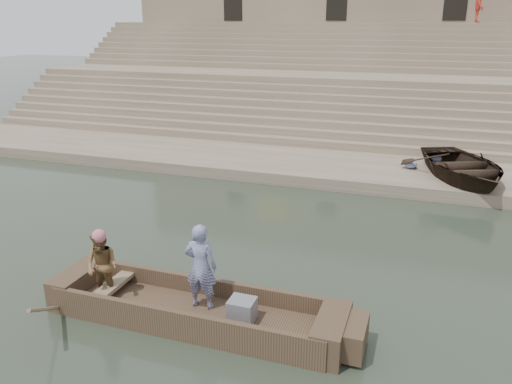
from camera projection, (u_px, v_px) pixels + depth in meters
The scene contains 14 objects.
ground at pixel (218, 264), 11.56m from camera, with size 120.00×120.00×0.00m, color #2B3628.
lower_landing at pixel (303, 166), 18.66m from camera, with size 32.00×4.00×0.40m, color gray.
mid_landing at pixel (340, 104), 24.98m from camera, with size 32.00×3.00×2.80m, color gray.
upper_landing at pixel (362, 67), 30.86m from camera, with size 32.00×3.00×5.20m, color gray.
ghat_steps at pixel (347, 91), 26.37m from camera, with size 32.00×11.00×5.20m.
building_wall at pixel (373, 16), 33.48m from camera, with size 32.00×5.07×11.20m.
main_rowboat at pixel (194, 315), 9.33m from camera, with size 5.00×1.30×0.22m, color brown.
rowboat_trim at pixel (204, 308), 9.20m from camera, with size 6.04×2.63×2.03m.
standing_man at pixel (201, 266), 9.17m from camera, with size 0.60×0.39×1.65m, color navy.
rowing_man at pixel (102, 266), 9.48m from camera, with size 0.66×0.52×1.36m, color #257130.
television at pixel (241, 310), 8.95m from camera, with size 0.46×0.42×0.40m.
beached_rowboat at pixel (463, 166), 16.27m from camera, with size 3.08×4.32×0.89m, color #2D2116.
pedestrian at pixel (480, 4), 27.87m from camera, with size 1.25×0.72×1.93m, color maroon.
cloth_bundles at pixel (423, 161), 17.96m from camera, with size 1.26×1.54×0.26m.
Camera 1 is at (4.22, -9.56, 5.27)m, focal length 35.42 mm.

